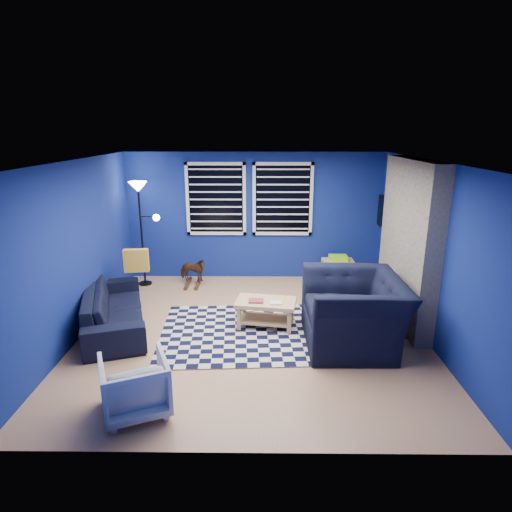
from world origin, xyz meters
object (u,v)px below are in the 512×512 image
Objects in this scene: tv at (386,214)px; cabinet at (337,272)px; armchair_bent at (135,385)px; sofa at (114,308)px; rocking_horse at (192,270)px; floor_lamp at (140,201)px; armchair_big at (353,311)px; coffee_table at (266,308)px.

cabinet is at bearing 176.53° from tv.
sofa is at bearing -88.84° from armchair_bent.
rocking_horse is 1.61m from floor_lamp.
armchair_bent is (-2.62, -1.56, -0.17)m from armchair_big.
tv is at bearing 39.10° from coffee_table.
rocking_horse is (-3.63, -0.01, -1.09)m from tv.
armchair_bent is at bearing -124.29° from coffee_table.
armchair_big is at bearing -113.87° from tv.
sofa reaches higher than cabinet.
armchair_big is 3.49m from rocking_horse.
armchair_big is 4.39m from floor_lamp.
floor_lamp is (-0.92, 0.04, 1.32)m from rocking_horse.
tv is 3.09m from coffee_table.
cabinet is at bearing 0.42° from floor_lamp.
rocking_horse is at bearing -178.42° from cabinet.
sofa is 1.06× the size of floor_lamp.
tv is 0.47× the size of sofa.
coffee_table is at bearing -112.90° from armchair_big.
tv is at bearing -85.96° from sofa.
armchair_bent is at bearing -133.20° from tv.
coffee_table is at bearing -127.04° from rocking_horse.
armchair_bent is at bearing -77.00° from floor_lamp.
tv is 1.68× the size of cabinet.
floor_lamp reaches higher than armchair_big.
rocking_horse is at bearing -2.35° from floor_lamp.
rocking_horse is at bearing -112.88° from armchair_bent.
sofa is 3.56× the size of cabinet.
sofa is at bearing -152.56° from cabinet.
armchair_bent is 3.87m from rocking_horse.
floor_lamp is (-2.31, 1.85, 1.32)m from coffee_table.
cabinet is (1.41, 1.87, -0.05)m from coffee_table.
rocking_horse is at bearing -131.96° from armchair_big.
cabinet is (2.82, 3.94, -0.06)m from armchair_bent.
tv is 2.70m from armchair_big.
sofa is 2.30m from coffee_table.
armchair_big is at bearing -171.88° from armchair_bent.
armchair_bent reaches higher than coffee_table.
armchair_big is 2.15× the size of armchair_bent.
armchair_big reaches higher than rocking_horse.
floor_lamp is at bearing 103.02° from rocking_horse.
tv is at bearing -155.86° from armchair_bent.
cabinet is at bearing -73.32° from rocking_horse.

